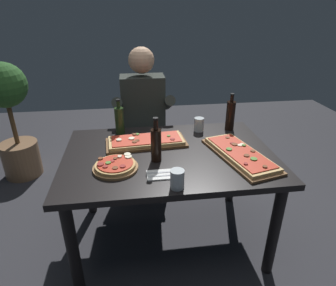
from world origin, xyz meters
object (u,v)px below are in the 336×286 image
(dining_table, at_px, (169,165))
(seated_diner, at_px, (144,116))
(tumbler_near_camera, at_px, (199,125))
(potted_plant_corner, at_px, (11,116))
(oil_bottle_amber, at_px, (230,115))
(vinegar_bottle_green, at_px, (119,120))
(wine_bottle_dark, at_px, (156,144))
(tumbler_far_side, at_px, (177,179))
(diner_chair, at_px, (144,136))
(pizza_rectangular_left, at_px, (240,154))
(pizza_round_far, at_px, (115,166))
(pizza_rectangular_front, at_px, (146,141))

(dining_table, bearing_deg, seated_diner, 99.87)
(tumbler_near_camera, relative_size, potted_plant_corner, 0.09)
(oil_bottle_amber, distance_m, vinegar_bottle_green, 0.86)
(oil_bottle_amber, bearing_deg, wine_bottle_dark, -145.53)
(tumbler_far_side, xyz_separation_m, potted_plant_corner, (-1.39, 1.54, -0.14))
(dining_table, height_order, seated_diner, seated_diner)
(dining_table, relative_size, tumbler_near_camera, 13.10)
(vinegar_bottle_green, relative_size, diner_chair, 0.31)
(vinegar_bottle_green, distance_m, tumbler_near_camera, 0.62)
(oil_bottle_amber, xyz_separation_m, tumbler_far_side, (-0.54, -0.75, -0.07))
(pizza_rectangular_left, distance_m, potted_plant_corner, 2.24)
(pizza_round_far, xyz_separation_m, vinegar_bottle_green, (0.02, 0.54, 0.09))
(dining_table, height_order, tumbler_far_side, tumbler_far_side)
(pizza_rectangular_left, relative_size, vinegar_bottle_green, 2.36)
(dining_table, relative_size, wine_bottle_dark, 4.82)
(pizza_rectangular_front, height_order, vinegar_bottle_green, vinegar_bottle_green)
(vinegar_bottle_green, xyz_separation_m, tumbler_near_camera, (0.61, -0.03, -0.06))
(diner_chair, distance_m, seated_diner, 0.28)
(tumbler_far_side, bearing_deg, pizza_rectangular_left, 32.25)
(diner_chair, bearing_deg, vinegar_bottle_green, -112.49)
(pizza_rectangular_front, xyz_separation_m, pizza_round_far, (-0.21, -0.33, 0.00))
(pizza_rectangular_left, bearing_deg, tumbler_near_camera, 110.14)
(dining_table, height_order, oil_bottle_amber, oil_bottle_amber)
(potted_plant_corner, bearing_deg, vinegar_bottle_green, -35.12)
(pizza_round_far, bearing_deg, pizza_rectangular_left, 3.44)
(wine_bottle_dark, distance_m, diner_chair, 1.02)
(pizza_rectangular_left, bearing_deg, potted_plant_corner, 146.15)
(pizza_rectangular_front, relative_size, tumbler_far_side, 5.40)
(pizza_rectangular_front, height_order, oil_bottle_amber, oil_bottle_amber)
(pizza_rectangular_left, bearing_deg, tumbler_far_side, -147.75)
(pizza_rectangular_front, bearing_deg, vinegar_bottle_green, 131.72)
(dining_table, relative_size, pizza_rectangular_front, 2.41)
(oil_bottle_amber, bearing_deg, dining_table, -147.44)
(tumbler_near_camera, relative_size, tumbler_far_side, 0.99)
(pizza_round_far, height_order, potted_plant_corner, potted_plant_corner)
(oil_bottle_amber, height_order, seated_diner, seated_diner)
(wine_bottle_dark, bearing_deg, pizza_round_far, -163.57)
(pizza_round_far, bearing_deg, oil_bottle_amber, 29.81)
(oil_bottle_amber, distance_m, potted_plant_corner, 2.10)
(vinegar_bottle_green, bearing_deg, dining_table, -48.51)
(wine_bottle_dark, xyz_separation_m, tumbler_far_side, (0.08, -0.32, -0.06))
(seated_diner, bearing_deg, diner_chair, 90.00)
(pizza_rectangular_front, distance_m, tumbler_near_camera, 0.46)
(vinegar_bottle_green, bearing_deg, potted_plant_corner, 144.88)
(pizza_rectangular_front, height_order, diner_chair, diner_chair)
(seated_diner, bearing_deg, oil_bottle_amber, -31.01)
(pizza_rectangular_left, distance_m, tumbler_near_camera, 0.49)
(tumbler_near_camera, distance_m, tumbler_far_side, 0.81)
(diner_chair, relative_size, seated_diner, 0.65)
(wine_bottle_dark, height_order, tumbler_far_side, wine_bottle_dark)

